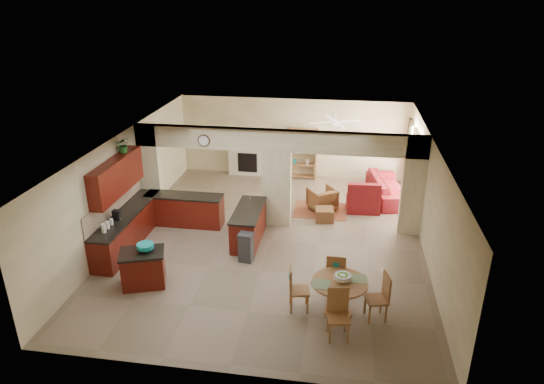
% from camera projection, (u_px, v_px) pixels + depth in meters
% --- Properties ---
extents(floor, '(10.00, 10.00, 0.00)m').
position_uv_depth(floor, '(271.00, 240.00, 13.13)').
color(floor, '#7B6A55').
rests_on(floor, ground).
extents(ceiling, '(10.00, 10.00, 0.00)m').
position_uv_depth(ceiling, '(271.00, 140.00, 12.05)').
color(ceiling, white).
rests_on(ceiling, wall_back).
extents(wall_back, '(8.00, 0.00, 8.00)m').
position_uv_depth(wall_back, '(293.00, 138.00, 17.14)').
color(wall_back, beige).
rests_on(wall_back, floor).
extents(wall_front, '(8.00, 0.00, 8.00)m').
position_uv_depth(wall_front, '(225.00, 308.00, 8.03)').
color(wall_front, beige).
rests_on(wall_front, floor).
extents(wall_left, '(0.00, 10.00, 10.00)m').
position_uv_depth(wall_left, '(126.00, 184.00, 13.15)').
color(wall_left, beige).
rests_on(wall_left, floor).
extents(wall_right, '(0.00, 10.00, 10.00)m').
position_uv_depth(wall_right, '(430.00, 202.00, 12.02)').
color(wall_right, beige).
rests_on(wall_right, floor).
extents(partition_left_pier, '(0.60, 0.25, 2.80)m').
position_uv_depth(partition_left_pier, '(150.00, 171.00, 14.02)').
color(partition_left_pier, beige).
rests_on(partition_left_pier, floor).
extents(partition_center_pier, '(0.80, 0.25, 2.20)m').
position_uv_depth(partition_center_pier, '(277.00, 188.00, 13.62)').
color(partition_center_pier, beige).
rests_on(partition_center_pier, floor).
extents(partition_right_pier, '(0.60, 0.25, 2.80)m').
position_uv_depth(partition_right_pier, '(413.00, 186.00, 12.98)').
color(partition_right_pier, beige).
rests_on(partition_right_pier, floor).
extents(partition_header, '(8.00, 0.25, 0.60)m').
position_uv_depth(partition_header, '(277.00, 141.00, 13.07)').
color(partition_header, beige).
rests_on(partition_header, partition_center_pier).
extents(kitchen_counter, '(2.52, 3.29, 1.48)m').
position_uv_depth(kitchen_counter, '(152.00, 220.00, 13.18)').
color(kitchen_counter, '#461108').
rests_on(kitchen_counter, floor).
extents(upper_cabinets, '(0.35, 2.40, 0.90)m').
position_uv_depth(upper_cabinets, '(117.00, 176.00, 12.20)').
color(upper_cabinets, '#461108').
rests_on(upper_cabinets, wall_left).
extents(peninsula, '(0.70, 1.85, 0.91)m').
position_uv_depth(peninsula, '(248.00, 225.00, 12.94)').
color(peninsula, '#461108').
rests_on(peninsula, floor).
extents(wall_clock, '(0.34, 0.03, 0.34)m').
position_uv_depth(wall_clock, '(204.00, 141.00, 13.24)').
color(wall_clock, '#4A2C18').
rests_on(wall_clock, partition_header).
extents(rug, '(1.60, 1.30, 0.01)m').
position_uv_depth(rug, '(320.00, 210.00, 14.87)').
color(rug, brown).
rests_on(rug, floor).
extents(fireplace, '(1.60, 0.35, 1.20)m').
position_uv_depth(fireplace, '(248.00, 158.00, 17.52)').
color(fireplace, beige).
rests_on(fireplace, floor).
extents(shelving_unit, '(1.00, 0.32, 1.80)m').
position_uv_depth(shelving_unit, '(302.00, 154.00, 17.12)').
color(shelving_unit, '#9F6A37').
rests_on(shelving_unit, floor).
extents(window_a, '(0.02, 0.90, 1.90)m').
position_uv_depth(window_a, '(417.00, 176.00, 14.20)').
color(window_a, white).
rests_on(window_a, wall_right).
extents(window_b, '(0.02, 0.90, 1.90)m').
position_uv_depth(window_b, '(411.00, 158.00, 15.75)').
color(window_b, white).
rests_on(window_b, wall_right).
extents(glazed_door, '(0.02, 0.70, 2.10)m').
position_uv_depth(glazed_door, '(413.00, 171.00, 15.03)').
color(glazed_door, white).
rests_on(glazed_door, wall_right).
extents(drape_a_left, '(0.10, 0.28, 2.30)m').
position_uv_depth(drape_a_left, '(418.00, 184.00, 13.66)').
color(drape_a_left, '#381C16').
rests_on(drape_a_left, wall_right).
extents(drape_a_right, '(0.10, 0.28, 2.30)m').
position_uv_depth(drape_a_right, '(413.00, 169.00, 14.75)').
color(drape_a_right, '#381C16').
rests_on(drape_a_right, wall_right).
extents(drape_b_left, '(0.10, 0.28, 2.30)m').
position_uv_depth(drape_b_left, '(411.00, 164.00, 15.21)').
color(drape_b_left, '#381C16').
rests_on(drape_b_left, wall_right).
extents(drape_b_right, '(0.10, 0.28, 2.30)m').
position_uv_depth(drape_b_right, '(407.00, 152.00, 16.30)').
color(drape_b_right, '#381C16').
rests_on(drape_b_right, wall_right).
extents(ceiling_fan, '(1.00, 1.00, 0.10)m').
position_uv_depth(ceiling_fan, '(335.00, 122.00, 14.66)').
color(ceiling_fan, white).
rests_on(ceiling_fan, ceiling).
extents(kitchen_island, '(1.15, 0.98, 0.85)m').
position_uv_depth(kitchen_island, '(143.00, 268.00, 10.99)').
color(kitchen_island, '#461108').
rests_on(kitchen_island, floor).
extents(teal_bowl, '(0.38, 0.38, 0.18)m').
position_uv_depth(teal_bowl, '(145.00, 247.00, 10.84)').
color(teal_bowl, teal).
rests_on(teal_bowl, kitchen_island).
extents(trash_can, '(0.37, 0.32, 0.70)m').
position_uv_depth(trash_can, '(246.00, 248.00, 11.99)').
color(trash_can, '#2F2F32').
rests_on(trash_can, floor).
extents(dining_table, '(1.16, 1.16, 0.79)m').
position_uv_depth(dining_table, '(339.00, 293.00, 9.95)').
color(dining_table, '#9F6A37').
rests_on(dining_table, floor).
extents(fruit_bowl, '(0.34, 0.34, 0.18)m').
position_uv_depth(fruit_bowl, '(343.00, 278.00, 9.82)').
color(fruit_bowl, '#69B927').
rests_on(fruit_bowl, dining_table).
extents(sofa, '(2.61, 1.38, 0.72)m').
position_uv_depth(sofa, '(388.00, 188.00, 15.61)').
color(sofa, maroon).
rests_on(sofa, floor).
extents(chaise, '(1.03, 0.86, 0.39)m').
position_uv_depth(chaise, '(363.00, 204.00, 14.82)').
color(chaise, maroon).
rests_on(chaise, floor).
extents(armchair, '(1.05, 1.05, 0.70)m').
position_uv_depth(armchair, '(322.00, 199.00, 14.80)').
color(armchair, maroon).
rests_on(armchair, floor).
extents(ottoman, '(0.57, 0.57, 0.37)m').
position_uv_depth(ottoman, '(324.00, 214.00, 14.18)').
color(ottoman, maroon).
rests_on(ottoman, floor).
extents(plant, '(0.45, 0.42, 0.42)m').
position_uv_depth(plant, '(123.00, 145.00, 12.46)').
color(plant, '#165417').
rests_on(plant, upper_cabinets).
extents(chair_north, '(0.42, 0.43, 1.02)m').
position_uv_depth(chair_north, '(336.00, 273.00, 10.58)').
color(chair_north, '#9F6A37').
rests_on(chair_north, floor).
extents(chair_east, '(0.51, 0.51, 1.02)m').
position_uv_depth(chair_east, '(381.00, 295.00, 9.81)').
color(chair_east, '#9F6A37').
rests_on(chair_east, floor).
extents(chair_south, '(0.49, 0.49, 1.02)m').
position_uv_depth(chair_south, '(338.00, 311.00, 9.33)').
color(chair_south, '#9F6A37').
rests_on(chair_south, floor).
extents(chair_west, '(0.49, 0.49, 1.02)m').
position_uv_depth(chair_west, '(295.00, 286.00, 10.10)').
color(chair_west, '#9F6A37').
rests_on(chair_west, floor).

